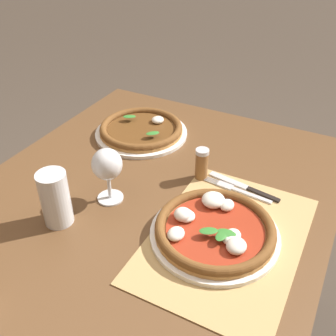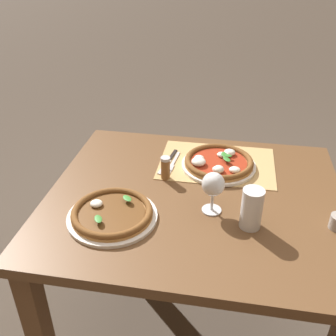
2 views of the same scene
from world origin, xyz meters
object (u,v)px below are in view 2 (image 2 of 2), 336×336
at_px(pint_glass, 252,209).
at_px(knife, 168,162).
at_px(pizza_near, 218,163).
at_px(pepper_shaker, 165,168).
at_px(pizza_far, 112,214).
at_px(fork, 173,163).
at_px(wine_glass, 213,186).

xyz_separation_m(pint_glass, knife, (0.34, -0.37, -0.06)).
distance_m(pizza_near, pepper_shaker, 0.24).
relative_size(pint_glass, pepper_shaker, 1.49).
bearing_deg(pizza_far, pint_glass, -175.27).
bearing_deg(fork, pepper_shaker, 84.14).
xyz_separation_m(wine_glass, pepper_shaker, (0.20, -0.18, -0.06)).
bearing_deg(pizza_far, pepper_shaker, -115.84).
bearing_deg(pizza_far, fork, -110.55).
height_order(pizza_near, wine_glass, wine_glass).
height_order(pint_glass, fork, pint_glass).
xyz_separation_m(pizza_near, pint_glass, (-0.13, 0.37, 0.05)).
bearing_deg(pint_glass, pizza_far, 4.73).
bearing_deg(knife, wine_glass, 124.72).
bearing_deg(fork, pint_glass, 132.01).
distance_m(pizza_far, pint_glass, 0.47).
distance_m(wine_glass, pepper_shaker, 0.27).
xyz_separation_m(pizza_near, fork, (0.19, 0.01, -0.02)).
bearing_deg(wine_glass, pizza_near, -90.75).
bearing_deg(pint_glass, pepper_shaker, -36.14).
xyz_separation_m(pizza_far, wine_glass, (-0.34, -0.10, 0.09)).
bearing_deg(pizza_near, knife, -0.34).
distance_m(wine_glass, pint_glass, 0.15).
bearing_deg(pizza_far, knife, -107.11).
xyz_separation_m(pint_glass, pepper_shaker, (0.33, -0.24, -0.02)).
xyz_separation_m(pizza_far, knife, (-0.12, -0.41, -0.01)).
distance_m(pizza_near, pizza_far, 0.53).
bearing_deg(pepper_shaker, pint_glass, 143.86).
distance_m(wine_glass, fork, 0.36).
relative_size(pizza_far, fork, 1.56).
relative_size(pizza_far, pepper_shaker, 3.22).
distance_m(pizza_near, knife, 0.22).
xyz_separation_m(wine_glass, pint_glass, (-0.13, 0.06, -0.04)).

